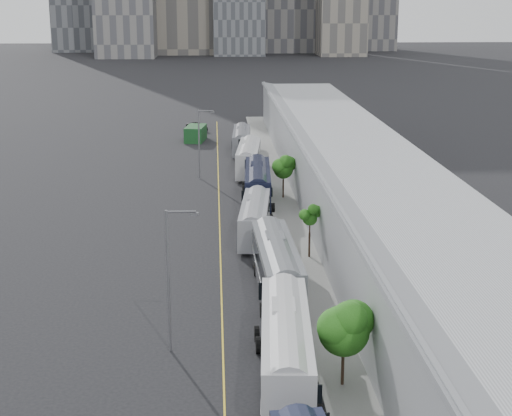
{
  "coord_description": "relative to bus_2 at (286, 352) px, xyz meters",
  "views": [
    {
      "loc": [
        -1.8,
        -6.96,
        21.63
      ],
      "look_at": [
        1.85,
        62.59,
        3.0
      ],
      "focal_mm": 55.0,
      "sensor_mm": 36.0,
      "label": 1
    }
  ],
  "objects": [
    {
      "name": "suv",
      "position": [
        -6.97,
        89.82,
        -1.01
      ],
      "size": [
        4.16,
        5.63,
        1.42
      ],
      "primitive_type": "imported",
      "rotation": [
        0.0,
        0.0,
        0.4
      ],
      "color": "black",
      "rests_on": "ground"
    },
    {
      "name": "bus_7",
      "position": [
        -0.14,
        70.26,
        -0.23
      ],
      "size": [
        3.04,
        12.19,
        3.53
      ],
      "rotation": [
        0.0,
        0.0,
        -0.05
      ],
      "color": "slate",
      "rests_on": "ground"
    },
    {
      "name": "tree_2",
      "position": [
        4.02,
        22.09,
        1.96
      ],
      "size": [
        1.31,
        1.31,
        4.43
      ],
      "color": "black",
      "rests_on": "ground"
    },
    {
      "name": "street_lamp_near",
      "position": [
        -6.78,
        4.21,
        3.59
      ],
      "size": [
        2.04,
        0.22,
        9.24
      ],
      "color": "#59595E",
      "rests_on": "ground"
    },
    {
      "name": "bus_2",
      "position": [
        0.0,
        0.0,
        0.0
      ],
      "size": [
        3.72,
        14.11,
        4.08
      ],
      "rotation": [
        0.0,
        0.0,
        -0.07
      ],
      "color": "silver",
      "rests_on": "ground"
    },
    {
      "name": "tree_1",
      "position": [
        3.2,
        -1.06,
        2.17
      ],
      "size": [
        2.95,
        2.95,
        5.38
      ],
      "color": "black",
      "rests_on": "ground"
    },
    {
      "name": "bus_5",
      "position": [
        0.65,
        41.95,
        -0.05
      ],
      "size": [
        3.4,
        13.67,
        3.96
      ],
      "rotation": [
        0.0,
        0.0,
        -0.05
      ],
      "color": "black",
      "rests_on": "ground"
    },
    {
      "name": "sidewalk",
      "position": [
        6.88,
        20.2,
        -1.66
      ],
      "size": [
        10.0,
        170.0,
        0.12
      ],
      "primitive_type": "cube",
      "color": "gray",
      "rests_on": "ground"
    },
    {
      "name": "bus_3",
      "position": [
        0.58,
        14.31,
        -0.02
      ],
      "size": [
        3.18,
        13.89,
        4.04
      ],
      "rotation": [
        0.0,
        0.0,
        0.03
      ],
      "color": "slate",
      "rests_on": "ground"
    },
    {
      "name": "tree_3",
      "position": [
        3.57,
        43.02,
        1.96
      ],
      "size": [
        2.2,
        2.2,
        4.81
      ],
      "color": "black",
      "rests_on": "ground"
    },
    {
      "name": "depot",
      "position": [
        10.87,
        20.2,
        1.79
      ],
      "size": [
        12.45,
        160.4,
        7.2
      ],
      "color": "gray",
      "rests_on": "ground"
    },
    {
      "name": "shipping_container",
      "position": [
        -7.03,
        80.39,
        -0.55
      ],
      "size": [
        3.54,
        6.13,
        2.35
      ],
      "primitive_type": "cube",
      "rotation": [
        0.0,
        0.0,
        -0.14
      ],
      "color": "#133F1A",
      "rests_on": "ground"
    },
    {
      "name": "street_lamp_far",
      "position": [
        -5.74,
        53.57,
        3.23
      ],
      "size": [
        2.04,
        0.22,
        8.53
      ],
      "color": "#59595E",
      "rests_on": "ground"
    },
    {
      "name": "lane_line",
      "position": [
        -3.62,
        20.2,
        -1.71
      ],
      "size": [
        0.12,
        160.0,
        0.02
      ],
      "primitive_type": "cube",
      "color": "gold",
      "rests_on": "ground"
    },
    {
      "name": "bus_4",
      "position": [
        -0.34,
        28.42,
        -0.22
      ],
      "size": [
        3.65,
        12.37,
        3.56
      ],
      "rotation": [
        0.0,
        0.0,
        -0.1
      ],
      "color": "#94969D",
      "rests_on": "ground"
    },
    {
      "name": "bus_6",
      "position": [
        0.31,
        56.69,
        -0.11
      ],
      "size": [
        3.84,
        13.27,
        3.82
      ],
      "rotation": [
        0.0,
        0.0,
        -0.09
      ],
      "color": "silver",
      "rests_on": "ground"
    }
  ]
}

